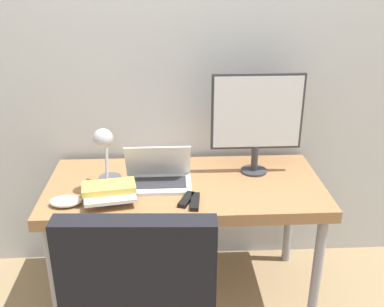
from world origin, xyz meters
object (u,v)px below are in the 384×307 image
laptop (158,176)px  game_controller (66,201)px  desk_lamp (105,148)px  monitor (257,116)px  book_stack (110,192)px

laptop → game_controller: (-0.43, -0.19, -0.02)m
desk_lamp → monitor: bearing=11.4°
desk_lamp → game_controller: size_ratio=2.20×
monitor → desk_lamp: size_ratio=1.65×
book_stack → game_controller: 0.21m
monitor → game_controller: size_ratio=3.62×
laptop → desk_lamp: 0.31m
book_stack → monitor: bearing=20.8°
monitor → book_stack: monitor is taller
monitor → desk_lamp: bearing=-168.6°
game_controller → monitor: bearing=18.4°
monitor → book_stack: 0.84m
laptop → book_stack: 0.28m
desk_lamp → book_stack: desk_lamp is taller
monitor → desk_lamp: monitor is taller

